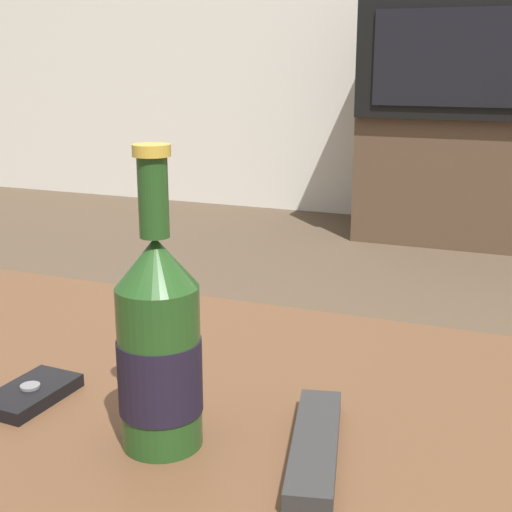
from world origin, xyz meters
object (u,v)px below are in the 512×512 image
object	(u,v)px
beer_bottle	(161,345)
cell_phone	(31,394)
remote_control	(315,446)
tv_stand	(462,178)
television	(471,58)

from	to	relation	value
beer_bottle	cell_phone	xyz separation A→B (m)	(-0.17, 0.02, -0.09)
beer_bottle	remote_control	distance (m)	0.17
beer_bottle	cell_phone	bearing A→B (deg)	172.85
tv_stand	beer_bottle	world-z (taller)	beer_bottle
beer_bottle	television	bearing A→B (deg)	90.20
beer_bottle	cell_phone	world-z (taller)	beer_bottle
television	cell_phone	xyz separation A→B (m)	(-0.16, -2.68, -0.34)
cell_phone	television	bearing A→B (deg)	89.61
television	beer_bottle	size ratio (longest dim) A/B	3.06
television	cell_phone	world-z (taller)	television
tv_stand	television	world-z (taller)	television
television	remote_control	xyz separation A→B (m)	(0.15, -2.67, -0.34)
tv_stand	beer_bottle	bearing A→B (deg)	-89.80
beer_bottle	remote_control	world-z (taller)	beer_bottle
tv_stand	television	size ratio (longest dim) A/B	1.01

